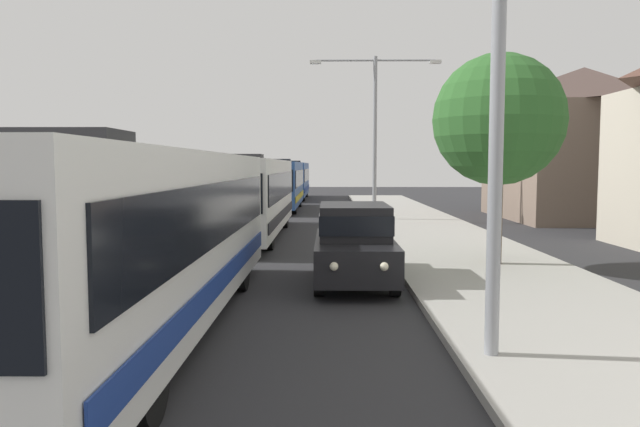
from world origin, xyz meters
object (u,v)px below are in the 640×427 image
object	(u,v)px
streetlamp_mid	(375,119)
bus_second_in_line	(251,194)
bus_fourth_in_line	(292,179)
bus_middle	(280,184)
roadside_tree	(499,120)
white_suv	(354,241)
streetlamp_near	(499,15)
bus_lead	(146,233)

from	to	relation	value
streetlamp_mid	bus_second_in_line	bearing A→B (deg)	-130.34
streetlamp_mid	bus_fourth_in_line	bearing A→B (deg)	104.75
bus_middle	bus_second_in_line	bearing A→B (deg)	-90.00
streetlamp_mid	roadside_tree	size ratio (longest dim) A/B	1.42
streetlamp_mid	bus_middle	bearing A→B (deg)	124.48
bus_middle	white_suv	xyz separation A→B (m)	(3.70, -23.58, -0.66)
streetlamp_near	roadside_tree	bearing A→B (deg)	74.01
bus_fourth_in_line	streetlamp_mid	xyz separation A→B (m)	(5.40, -20.51, 3.45)
white_suv	streetlamp_mid	bearing A→B (deg)	83.83
bus_fourth_in_line	streetlamp_mid	size ratio (longest dim) A/B	1.42
bus_second_in_line	white_suv	size ratio (longest dim) A/B	2.70
bus_lead	streetlamp_mid	world-z (taller)	streetlamp_mid
bus_fourth_in_line	white_suv	xyz separation A→B (m)	(3.70, -36.22, -0.66)
bus_middle	white_suv	distance (m)	23.87
bus_lead	white_suv	xyz separation A→B (m)	(3.70, 4.21, -0.66)
bus_middle	streetlamp_near	distance (m)	30.08
bus_second_in_line	bus_middle	bearing A→B (deg)	90.00
bus_lead	white_suv	world-z (taller)	bus_lead
bus_lead	roadside_tree	bearing A→B (deg)	39.27
bus_fourth_in_line	white_suv	world-z (taller)	bus_fourth_in_line
roadside_tree	streetlamp_near	bearing A→B (deg)	-105.99
roadside_tree	streetlamp_mid	bearing A→B (deg)	99.42
white_suv	streetlamp_near	xyz separation A→B (m)	(1.70, -5.84, 3.83)
streetlamp_mid	roadside_tree	world-z (taller)	streetlamp_mid
bus_middle	bus_fourth_in_line	bearing A→B (deg)	90.00
bus_lead	white_suv	size ratio (longest dim) A/B	2.67
streetlamp_mid	white_suv	bearing A→B (deg)	-96.17
bus_second_in_line	roadside_tree	world-z (taller)	roadside_tree
streetlamp_near	white_suv	bearing A→B (deg)	106.22
streetlamp_mid	streetlamp_near	bearing A→B (deg)	-90.00
bus_middle	bus_fourth_in_line	xyz separation A→B (m)	(0.00, 12.65, 0.00)
streetlamp_near	roadside_tree	xyz separation A→B (m)	(2.26, 7.90, -0.82)
bus_middle	white_suv	size ratio (longest dim) A/B	2.32
bus_lead	bus_fourth_in_line	size ratio (longest dim) A/B	1.06
bus_middle	streetlamp_mid	size ratio (longest dim) A/B	1.30
bus_second_in_line	streetlamp_near	size ratio (longest dim) A/B	1.60
white_suv	bus_middle	bearing A→B (deg)	98.91
white_suv	streetlamp_near	bearing A→B (deg)	-73.78
bus_lead	streetlamp_mid	distance (m)	20.93
streetlamp_near	streetlamp_mid	bearing A→B (deg)	90.00
streetlamp_near	streetlamp_mid	xyz separation A→B (m)	(-0.00, 21.56, 0.27)
bus_lead	bus_second_in_line	distance (m)	13.57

